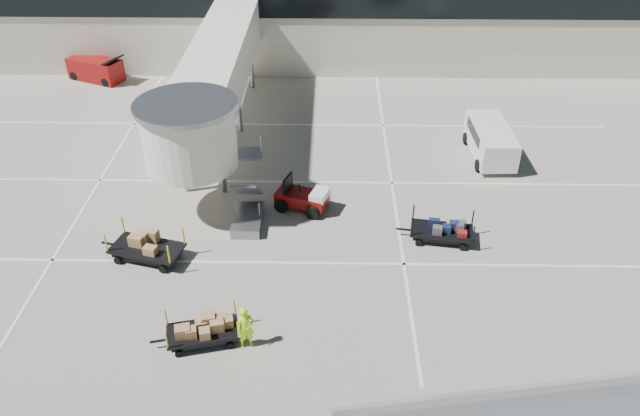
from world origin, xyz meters
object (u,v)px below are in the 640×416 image
(baggage_tug, at_px, (303,198))
(suitcase_cart, at_px, (443,231))
(box_cart_near, at_px, (200,332))
(belt_loader, at_px, (96,69))
(box_cart_far, at_px, (144,249))
(minivan, at_px, (490,138))
(ground_worker, at_px, (246,328))

(baggage_tug, distance_m, suitcase_cart, 7.18)
(box_cart_near, xyz_separation_m, belt_loader, (-12.28, 26.13, 0.25))
(box_cart_far, height_order, minivan, minivan)
(baggage_tug, xyz_separation_m, belt_loader, (-15.87, 16.74, 0.17))
(box_cart_far, xyz_separation_m, minivan, (17.58, 10.05, 0.54))
(box_cart_far, relative_size, ground_worker, 2.17)
(ground_worker, bearing_deg, box_cart_near, 151.62)
(suitcase_cart, height_order, belt_loader, belt_loader)
(baggage_tug, distance_m, minivan, 12.03)
(box_cart_near, distance_m, box_cart_far, 6.13)
(baggage_tug, xyz_separation_m, minivan, (10.56, 5.73, 0.50))
(box_cart_near, height_order, box_cart_far, box_cart_far)
(box_cart_near, relative_size, box_cart_far, 0.86)
(baggage_tug, xyz_separation_m, ground_worker, (-1.78, -9.55, 0.31))
(minivan, xyz_separation_m, belt_loader, (-26.43, 11.01, -0.33))
(suitcase_cart, relative_size, box_cart_near, 1.06)
(box_cart_far, height_order, ground_worker, ground_worker)
(ground_worker, xyz_separation_m, belt_loader, (-14.09, 26.28, -0.15))
(minivan, bearing_deg, baggage_tug, -153.35)
(baggage_tug, relative_size, suitcase_cart, 0.78)
(belt_loader, bearing_deg, minivan, 1.46)
(suitcase_cart, bearing_deg, belt_loader, 148.28)
(ground_worker, height_order, minivan, minivan)
(box_cart_far, distance_m, minivan, 20.26)
(box_cart_far, bearing_deg, suitcase_cart, 22.24)
(box_cart_near, xyz_separation_m, minivan, (14.15, 15.12, 0.59))
(baggage_tug, bearing_deg, box_cart_far, -129.01)
(suitcase_cart, bearing_deg, minivan, 73.91)
(box_cart_far, bearing_deg, baggage_tug, 46.57)
(box_cart_near, relative_size, minivan, 0.69)
(ground_worker, relative_size, minivan, 0.37)
(minivan, relative_size, belt_loader, 1.10)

